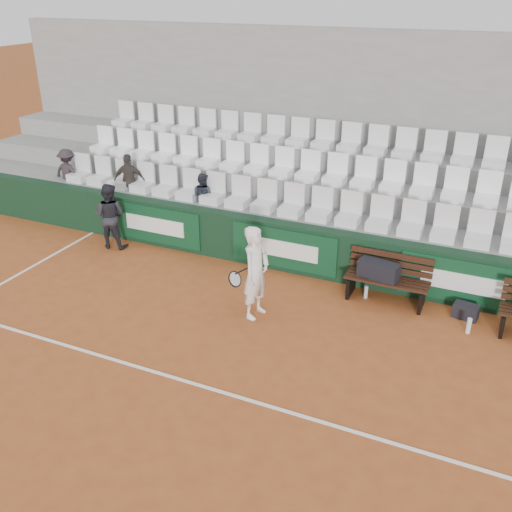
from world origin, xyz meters
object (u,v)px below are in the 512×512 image
(spectator_b, at_px, (128,162))
(spectator_c, at_px, (202,177))
(water_bottle_far, at_px, (469,326))
(spectator_a, at_px, (66,155))
(bench_left, at_px, (386,290))
(sports_bag_left, at_px, (379,270))
(tennis_player, at_px, (256,272))
(ball_kid, at_px, (110,216))
(water_bottle_near, at_px, (366,292))
(sports_bag_ground, at_px, (466,311))

(spectator_b, distance_m, spectator_c, 1.91)
(water_bottle_far, height_order, spectator_c, spectator_c)
(spectator_a, bearing_deg, water_bottle_far, 169.53)
(bench_left, bearing_deg, sports_bag_left, -179.93)
(tennis_player, xyz_separation_m, spectator_b, (-4.24, 2.38, 0.79))
(bench_left, bearing_deg, spectator_c, 167.28)
(spectator_c, bearing_deg, tennis_player, 140.75)
(spectator_b, bearing_deg, bench_left, 150.45)
(tennis_player, relative_size, ball_kid, 1.16)
(bench_left, distance_m, water_bottle_near, 0.37)
(bench_left, xyz_separation_m, spectator_c, (-4.30, 0.97, 1.30))
(sports_bag_ground, bearing_deg, ball_kid, -179.35)
(bench_left, distance_m, ball_kid, 6.05)
(sports_bag_ground, distance_m, spectator_c, 5.96)
(ball_kid, bearing_deg, spectator_a, -38.32)
(spectator_a, relative_size, spectator_b, 0.94)
(bench_left, distance_m, sports_bag_ground, 1.41)
(sports_bag_ground, xyz_separation_m, tennis_player, (-3.37, -1.41, 0.71))
(ball_kid, xyz_separation_m, spectator_b, (-0.18, 1.05, 0.90))
(sports_bag_left, distance_m, spectator_c, 4.35)
(ball_kid, bearing_deg, spectator_c, -158.81)
(sports_bag_left, bearing_deg, ball_kid, -179.22)
(ball_kid, height_order, spectator_b, spectator_b)
(tennis_player, bearing_deg, bench_left, 35.52)
(spectator_a, bearing_deg, spectator_c, 178.24)
(water_bottle_near, bearing_deg, spectator_c, 165.70)
(tennis_player, height_order, spectator_a, spectator_a)
(sports_bag_ground, height_order, spectator_a, spectator_a)
(sports_bag_left, height_order, spectator_b, spectator_b)
(sports_bag_ground, distance_m, spectator_b, 7.82)
(sports_bag_ground, relative_size, spectator_a, 0.36)
(sports_bag_left, bearing_deg, spectator_c, 166.78)
(bench_left, height_order, tennis_player, tennis_player)
(spectator_a, bearing_deg, sports_bag_left, 171.17)
(sports_bag_left, xyz_separation_m, water_bottle_far, (1.67, -0.48, -0.47))
(bench_left, bearing_deg, water_bottle_near, -174.04)
(tennis_player, xyz_separation_m, spectator_a, (-6.03, 2.38, 0.75))
(tennis_player, bearing_deg, spectator_c, 134.51)
(sports_bag_ground, bearing_deg, water_bottle_near, -178.68)
(sports_bag_left, distance_m, water_bottle_near, 0.51)
(sports_bag_ground, height_order, spectator_b, spectator_b)
(sports_bag_ground, relative_size, spectator_c, 0.40)
(ball_kid, bearing_deg, sports_bag_ground, 170.41)
(sports_bag_left, bearing_deg, spectator_b, 170.86)
(sports_bag_left, xyz_separation_m, sports_bag_ground, (1.57, 0.00, -0.48))
(spectator_b, bearing_deg, tennis_player, 130.08)
(sports_bag_left, bearing_deg, spectator_a, 172.92)
(water_bottle_near, bearing_deg, ball_kid, -179.56)
(water_bottle_near, bearing_deg, sports_bag_left, 11.31)
(sports_bag_ground, distance_m, water_bottle_near, 1.76)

